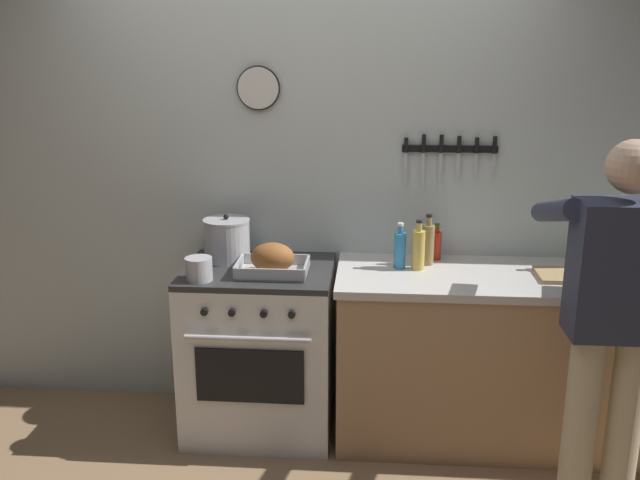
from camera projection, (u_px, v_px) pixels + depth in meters
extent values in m
cube|color=silver|center=(307.00, 179.00, 3.77)|extent=(6.00, 0.10, 2.60)
cube|color=black|center=(450.00, 149.00, 3.61)|extent=(0.49, 0.02, 0.04)
cube|color=silver|center=(405.00, 169.00, 3.64)|extent=(0.02, 0.00, 0.18)
cube|color=black|center=(406.00, 145.00, 3.61)|extent=(0.02, 0.02, 0.08)
cube|color=silver|center=(423.00, 171.00, 3.64)|extent=(0.02, 0.00, 0.20)
cube|color=black|center=(424.00, 144.00, 3.60)|extent=(0.02, 0.02, 0.09)
cube|color=silver|center=(440.00, 169.00, 3.63)|extent=(0.02, 0.00, 0.17)
cube|color=black|center=(441.00, 144.00, 3.59)|extent=(0.02, 0.02, 0.09)
cube|color=silver|center=(458.00, 165.00, 3.62)|extent=(0.02, 0.00, 0.13)
cube|color=black|center=(459.00, 145.00, 3.59)|extent=(0.02, 0.02, 0.09)
cube|color=silver|center=(476.00, 166.00, 3.61)|extent=(0.02, 0.00, 0.13)
cube|color=black|center=(477.00, 145.00, 3.58)|extent=(0.02, 0.02, 0.08)
cube|color=silver|center=(493.00, 166.00, 3.60)|extent=(0.01, 0.00, 0.13)
cube|color=black|center=(495.00, 145.00, 3.57)|extent=(0.02, 0.02, 0.09)
cylinder|color=white|center=(258.00, 88.00, 3.59)|extent=(0.21, 0.02, 0.21)
torus|color=black|center=(258.00, 88.00, 3.59)|extent=(0.23, 0.02, 0.23)
cube|color=tan|center=(533.00, 362.00, 3.57)|extent=(2.00, 0.62, 0.86)
cube|color=silver|center=(541.00, 279.00, 3.45)|extent=(2.03, 0.65, 0.04)
cube|color=white|center=(260.00, 351.00, 3.68)|extent=(0.76, 0.62, 0.87)
cube|color=black|center=(250.00, 376.00, 3.37)|extent=(0.53, 0.01, 0.28)
cube|color=#2D2D2D|center=(258.00, 271.00, 3.56)|extent=(0.76, 0.62, 0.03)
cylinder|color=black|center=(204.00, 312.00, 3.29)|extent=(0.04, 0.02, 0.04)
cylinder|color=black|center=(232.00, 313.00, 3.28)|extent=(0.04, 0.02, 0.04)
cylinder|color=black|center=(264.00, 314.00, 3.27)|extent=(0.04, 0.02, 0.04)
cylinder|color=black|center=(292.00, 314.00, 3.26)|extent=(0.04, 0.02, 0.04)
cylinder|color=silver|center=(248.00, 339.00, 3.29)|extent=(0.61, 0.02, 0.02)
cylinder|color=#C6B793|center=(580.00, 428.00, 2.95)|extent=(0.14, 0.14, 0.86)
cylinder|color=#C6B793|center=(623.00, 430.00, 2.94)|extent=(0.14, 0.14, 0.86)
cube|color=#2D3347|center=(621.00, 270.00, 2.75)|extent=(0.38, 0.22, 0.56)
sphere|color=tan|center=(634.00, 167.00, 2.64)|extent=(0.21, 0.21, 0.21)
cylinder|color=#2D3347|center=(556.00, 211.00, 2.95)|extent=(0.09, 0.55, 0.22)
cube|color=#B7B7BC|center=(273.00, 273.00, 3.46)|extent=(0.34, 0.25, 0.01)
cube|color=#B7B7BC|center=(269.00, 274.00, 3.33)|extent=(0.34, 0.01, 0.05)
cube|color=#B7B7BC|center=(276.00, 259.00, 3.57)|extent=(0.34, 0.01, 0.05)
cube|color=#B7B7BC|center=(239.00, 266.00, 3.46)|extent=(0.01, 0.25, 0.05)
cube|color=#B7B7BC|center=(307.00, 267.00, 3.44)|extent=(0.01, 0.25, 0.05)
ellipsoid|color=#935628|center=(272.00, 257.00, 3.44)|extent=(0.22, 0.16, 0.15)
cylinder|color=#B7B7BC|center=(227.00, 241.00, 3.65)|extent=(0.24, 0.24, 0.21)
cylinder|color=#B2B2B7|center=(226.00, 220.00, 3.62)|extent=(0.24, 0.24, 0.01)
sphere|color=black|center=(226.00, 217.00, 3.62)|extent=(0.03, 0.03, 0.03)
cylinder|color=#B7B7BC|center=(199.00, 269.00, 3.36)|extent=(0.13, 0.13, 0.11)
cube|color=tan|center=(575.00, 275.00, 3.41)|extent=(0.36, 0.24, 0.02)
cylinder|color=gold|center=(418.00, 250.00, 3.51)|extent=(0.07, 0.07, 0.20)
cylinder|color=gold|center=(419.00, 227.00, 3.47)|extent=(0.03, 0.03, 0.04)
cylinder|color=black|center=(419.00, 221.00, 3.47)|extent=(0.03, 0.03, 0.01)
cylinder|color=#385623|center=(577.00, 248.00, 3.49)|extent=(0.06, 0.06, 0.24)
cylinder|color=#385623|center=(580.00, 220.00, 3.45)|extent=(0.03, 0.03, 0.05)
cylinder|color=black|center=(581.00, 213.00, 3.44)|extent=(0.03, 0.03, 0.01)
cylinder|color=#338CCC|center=(400.00, 251.00, 3.53)|extent=(0.06, 0.06, 0.18)
cylinder|color=#338CCC|center=(400.00, 230.00, 3.50)|extent=(0.03, 0.03, 0.04)
cylinder|color=white|center=(401.00, 224.00, 3.49)|extent=(0.03, 0.03, 0.01)
cylinder|color=red|center=(436.00, 246.00, 3.68)|extent=(0.05, 0.05, 0.15)
cylinder|color=red|center=(437.00, 229.00, 3.65)|extent=(0.02, 0.02, 0.03)
cylinder|color=#197219|center=(437.00, 225.00, 3.64)|extent=(0.03, 0.03, 0.01)
cylinder|color=#997F4C|center=(428.00, 245.00, 3.59)|extent=(0.06, 0.06, 0.21)
cylinder|color=#997F4C|center=(429.00, 221.00, 3.55)|extent=(0.03, 0.03, 0.05)
cylinder|color=black|center=(429.00, 216.00, 3.55)|extent=(0.03, 0.03, 0.01)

